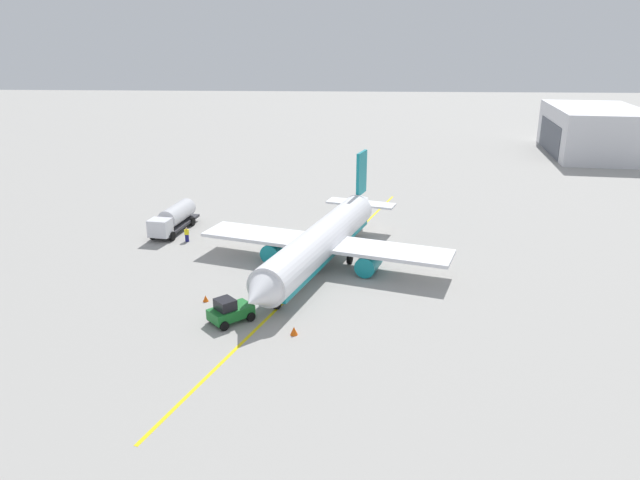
{
  "coord_description": "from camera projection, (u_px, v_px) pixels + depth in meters",
  "views": [
    {
      "loc": [
        57.18,
        3.01,
        22.96
      ],
      "look_at": [
        0.0,
        0.0,
        3.0
      ],
      "focal_mm": 33.23,
      "sensor_mm": 36.0,
      "label": 1
    }
  ],
  "objects": [
    {
      "name": "ground_plane",
      "position": [
        320.0,
        267.0,
        61.62
      ],
      "size": [
        400.0,
        400.0,
        0.0
      ],
      "primitive_type": "plane",
      "color": "#9E9B96"
    },
    {
      "name": "airplane",
      "position": [
        322.0,
        242.0,
        61.19
      ],
      "size": [
        32.52,
        26.85,
        9.63
      ],
      "color": "white",
      "rests_on": "ground"
    },
    {
      "name": "fuel_tanker",
      "position": [
        174.0,
        218.0,
        72.22
      ],
      "size": [
        9.83,
        3.98,
        3.15
      ],
      "color": "#2D2D33",
      "rests_on": "ground"
    },
    {
      "name": "pushback_tug",
      "position": [
        230.0,
        311.0,
        49.59
      ],
      "size": [
        4.0,
        4.05,
        2.2
      ],
      "color": "#196B28",
      "rests_on": "ground"
    },
    {
      "name": "refueling_worker",
      "position": [
        187.0,
        235.0,
        69.02
      ],
      "size": [
        0.49,
        0.6,
        1.71
      ],
      "color": "navy",
      "rests_on": "ground"
    },
    {
      "name": "safety_cone_nose",
      "position": [
        294.0,
        331.0,
        47.67
      ],
      "size": [
        0.63,
        0.63,
        0.7
      ],
      "primitive_type": "cone",
      "color": "#F2590F",
      "rests_on": "ground"
    },
    {
      "name": "safety_cone_wingtip",
      "position": [
        206.0,
        298.0,
        53.65
      ],
      "size": [
        0.53,
        0.53,
        0.59
      ],
      "primitive_type": "cone",
      "color": "#F2590F",
      "rests_on": "ground"
    },
    {
      "name": "distant_hangar",
      "position": [
        594.0,
        131.0,
        118.09
      ],
      "size": [
        29.52,
        19.63,
        9.31
      ],
      "color": "silver",
      "rests_on": "ground"
    },
    {
      "name": "taxi_line_marking",
      "position": [
        320.0,
        267.0,
        61.62
      ],
      "size": [
        57.89,
        19.04,
        0.01
      ],
      "primitive_type": "cube",
      "rotation": [
        0.0,
        0.0,
        -0.31
      ],
      "color": "yellow",
      "rests_on": "ground"
    }
  ]
}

